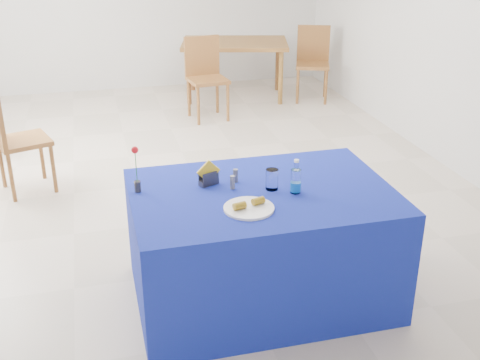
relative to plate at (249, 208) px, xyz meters
The scene contains 14 objects.
floor 2.29m from the plate, 88.42° to the left, with size 7.00×7.00×0.00m, color beige.
plate is the anchor object (origin of this frame).
drinking_glass 0.32m from the plate, 48.14° to the left, with size 0.08×0.08×0.13m, color white.
salt_shaker 0.30m from the plate, 94.51° to the left, with size 0.03×0.03×0.09m, color slate.
pepper_shaker 0.40m from the plate, 87.13° to the left, with size 0.03×0.03×0.09m, color slate.
blue_table 0.47m from the plate, 57.40° to the left, with size 1.60×1.10×0.76m.
water_bottle 0.37m from the plate, 24.23° to the left, with size 0.07×0.07×0.21m.
napkin_holder 0.43m from the plate, 111.10° to the left, with size 0.15×0.10×0.16m.
rose_vase 0.73m from the plate, 145.97° to the left, with size 0.04×0.04×0.29m.
oak_table 4.96m from the plate, 77.06° to the left, with size 1.56×1.20×0.76m.
chair_bg_left 4.11m from the plate, 82.27° to the left, with size 0.49×0.49×0.97m.
chair_bg_right 4.97m from the plate, 65.01° to the left, with size 0.55×0.55×0.96m.
chair_win_a 2.78m from the plate, 123.18° to the left, with size 0.54×0.54×0.95m.
banana_pieces 0.03m from the plate, 61.85° to the left, with size 0.20×0.10×0.04m.
Camera 1 is at (-0.87, -5.13, 2.31)m, focal length 45.00 mm.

